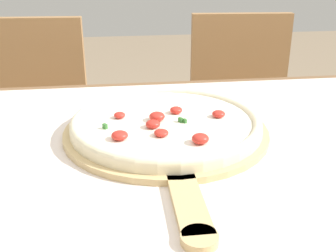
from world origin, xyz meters
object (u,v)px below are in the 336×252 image
Objects in this scene: pizza at (166,123)px; pizza_peel at (167,134)px; chair_left at (34,125)px; chair_right at (241,115)px.

pizza_peel is at bearing -89.53° from pizza.
pizza is (-0.00, 0.01, 0.02)m from pizza_peel.
chair_left is 1.00× the size of chair_right.
chair_right is (0.38, 0.70, -0.28)m from pizza.
chair_right reaches higher than pizza.
chair_right is (0.78, -0.00, 0.00)m from chair_left.
pizza is at bearing 90.47° from pizza_peel.
pizza_peel is 0.65× the size of chair_left.
chair_left is at bearing -175.55° from chair_right.
chair_right is (0.38, 0.72, -0.26)m from pizza_peel.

